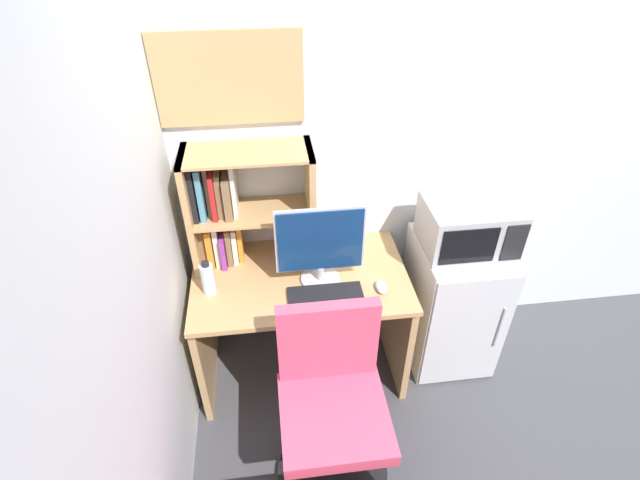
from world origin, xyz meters
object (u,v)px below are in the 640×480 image
object	(u,v)px
water_bottle	(208,278)
computer_mouse	(381,287)
mini_fridge	(452,302)
desk_chair	(332,414)
wall_corkboard	(229,79)
monitor	(320,245)
keyboard	(325,294)
hutch_bookshelf	(233,207)
microwave	(469,226)

from	to	relation	value
water_bottle	computer_mouse	bearing A→B (deg)	-6.18
mini_fridge	desk_chair	distance (m)	1.03
computer_mouse	mini_fridge	xyz separation A→B (m)	(0.49, 0.18, -0.34)
water_bottle	wall_corkboard	size ratio (longest dim) A/B	0.28
desk_chair	mini_fridge	bearing A→B (deg)	38.69
monitor	water_bottle	bearing A→B (deg)	-178.27
monitor	computer_mouse	size ratio (longest dim) A/B	4.48
computer_mouse	wall_corkboard	world-z (taller)	wall_corkboard
water_bottle	wall_corkboard	xyz separation A→B (m)	(0.19, 0.38, 0.84)
keyboard	water_bottle	distance (m)	0.58
hutch_bookshelf	microwave	size ratio (longest dim) A/B	1.35
keyboard	wall_corkboard	size ratio (longest dim) A/B	0.55
mini_fridge	microwave	world-z (taller)	microwave
computer_mouse	microwave	xyz separation A→B (m)	(0.49, 0.18, 0.20)
monitor	wall_corkboard	bearing A→B (deg)	135.02
keyboard	water_bottle	size ratio (longest dim) A/B	1.93
desk_chair	wall_corkboard	bearing A→B (deg)	110.34
mini_fridge	microwave	bearing A→B (deg)	89.79
water_bottle	mini_fridge	distance (m)	1.41
hutch_bookshelf	computer_mouse	world-z (taller)	hutch_bookshelf
hutch_bookshelf	computer_mouse	bearing A→B (deg)	-26.93
hutch_bookshelf	desk_chair	xyz separation A→B (m)	(0.39, -0.82, -0.63)
computer_mouse	keyboard	bearing A→B (deg)	-178.58
hutch_bookshelf	keyboard	world-z (taller)	hutch_bookshelf
water_bottle	desk_chair	xyz separation A→B (m)	(0.54, -0.56, -0.40)
water_bottle	microwave	distance (m)	1.35
microwave	mini_fridge	bearing A→B (deg)	-90.21
keyboard	computer_mouse	bearing A→B (deg)	1.42
hutch_bookshelf	desk_chair	world-z (taller)	hutch_bookshelf
microwave	water_bottle	bearing A→B (deg)	-176.07
monitor	computer_mouse	bearing A→B (deg)	-20.32
keyboard	microwave	xyz separation A→B (m)	(0.77, 0.19, 0.21)
keyboard	computer_mouse	distance (m)	0.28
wall_corkboard	computer_mouse	bearing A→B (deg)	-35.75
hutch_bookshelf	mini_fridge	xyz separation A→B (m)	(1.20, -0.18, -0.64)
wall_corkboard	desk_chair	bearing A→B (deg)	-69.66
monitor	computer_mouse	distance (m)	0.38
microwave	hutch_bookshelf	bearing A→B (deg)	171.67
mini_fridge	hutch_bookshelf	bearing A→B (deg)	171.53
hutch_bookshelf	keyboard	xyz separation A→B (m)	(0.42, -0.37, -0.31)
computer_mouse	desk_chair	distance (m)	0.65
microwave	desk_chair	size ratio (longest dim) A/B	0.49
desk_chair	wall_corkboard	xyz separation A→B (m)	(-0.35, 0.94, 1.24)
hutch_bookshelf	water_bottle	bearing A→B (deg)	-118.14
computer_mouse	water_bottle	distance (m)	0.86
hutch_bookshelf	desk_chair	bearing A→B (deg)	-64.41
keyboard	desk_chair	distance (m)	0.56
wall_corkboard	monitor	bearing A→B (deg)	-44.98
hutch_bookshelf	keyboard	size ratio (longest dim) A/B	1.71
monitor	wall_corkboard	size ratio (longest dim) A/B	0.65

